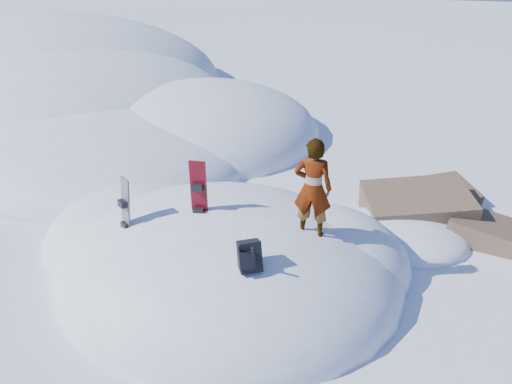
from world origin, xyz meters
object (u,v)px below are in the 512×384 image
(person, at_px, (313,188))
(snowboard_red, at_px, (199,201))
(snowboard_dark, at_px, (125,216))
(backpack, at_px, (249,257))

(person, bearing_deg, snowboard_red, 3.40)
(snowboard_dark, relative_size, backpack, 2.55)
(snowboard_red, relative_size, backpack, 2.79)
(snowboard_red, height_order, person, person)
(snowboard_red, distance_m, backpack, 1.84)
(snowboard_dark, xyz_separation_m, person, (3.37, 0.70, 0.73))
(snowboard_red, xyz_separation_m, person, (2.10, 0.16, 0.49))
(snowboard_red, bearing_deg, backpack, -47.08)
(snowboard_dark, distance_m, person, 3.52)
(backpack, bearing_deg, snowboard_dark, 133.34)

